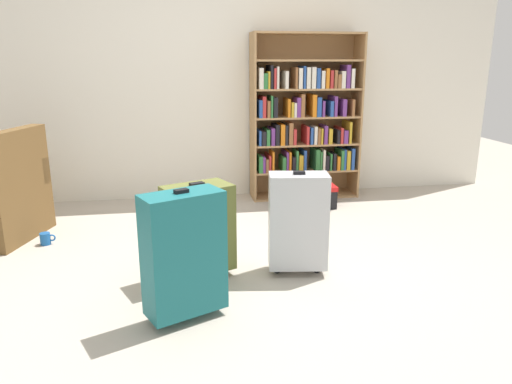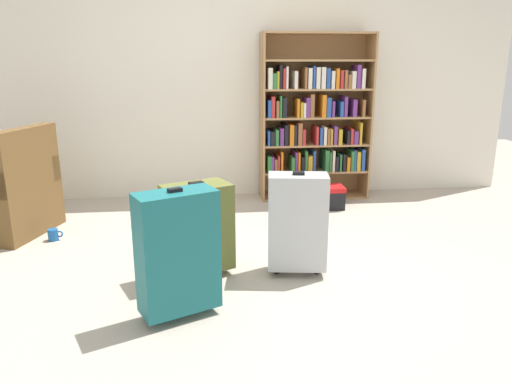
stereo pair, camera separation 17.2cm
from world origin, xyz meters
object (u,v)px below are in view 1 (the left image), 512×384
at_px(bookshelf, 304,119).
at_px(suitcase_silver, 298,221).
at_px(mug, 46,239).
at_px(suitcase_olive, 198,229).
at_px(storage_box, 314,196).
at_px(suitcase_teal, 184,254).

xyz_separation_m(bookshelf, suitcase_silver, (-0.54, -1.88, -0.46)).
height_order(mug, suitcase_olive, suitcase_olive).
distance_m(bookshelf, suitcase_olive, 2.25).
bearing_deg(bookshelf, suitcase_silver, -105.85).
xyz_separation_m(suitcase_silver, suitcase_olive, (-0.67, 0.05, -0.03)).
relative_size(storage_box, suitcase_teal, 0.56).
bearing_deg(bookshelf, suitcase_olive, -123.16).
bearing_deg(suitcase_olive, mug, 146.27).
distance_m(storage_box, suitcase_olive, 1.87).
height_order(bookshelf, suitcase_silver, bookshelf).
height_order(mug, suitcase_teal, suitcase_teal).
height_order(mug, suitcase_silver, suitcase_silver).
xyz_separation_m(bookshelf, suitcase_teal, (-1.31, -2.38, -0.44)).
height_order(bookshelf, suitcase_teal, bookshelf).
relative_size(suitcase_silver, suitcase_olive, 1.09).
xyz_separation_m(storage_box, suitcase_teal, (-1.31, -1.96, 0.28)).
height_order(mug, storage_box, storage_box).
distance_m(storage_box, suitcase_teal, 2.37).
height_order(suitcase_silver, suitcase_teal, suitcase_teal).
distance_m(mug, storage_box, 2.46).
relative_size(mug, suitcase_teal, 0.16).
bearing_deg(storage_box, bookshelf, 90.18).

